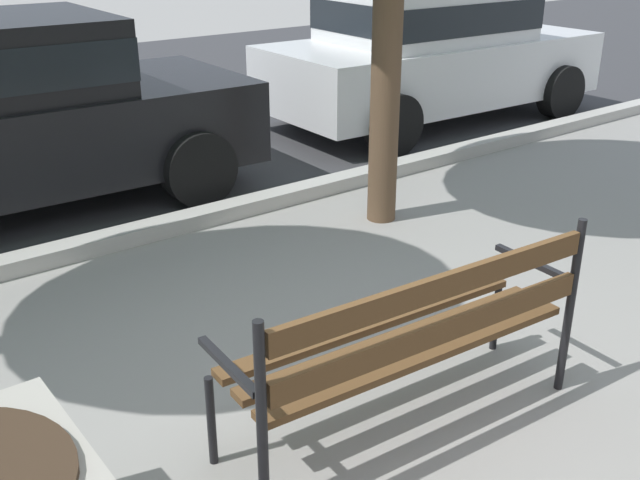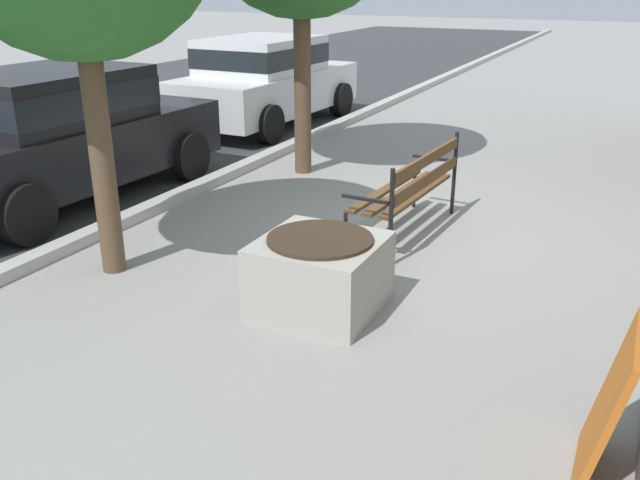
{
  "view_description": "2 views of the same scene",
  "coord_description": "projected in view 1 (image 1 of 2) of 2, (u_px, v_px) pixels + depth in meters",
  "views": [
    {
      "loc": [
        -2.18,
        -2.1,
        2.27
      ],
      "look_at": [
        -0.05,
        0.69,
        0.75
      ],
      "focal_mm": 42.07,
      "sensor_mm": 36.0,
      "label": 1
    },
    {
      "loc": [
        -6.58,
        -2.1,
        2.56
      ],
      "look_at": [
        -2.02,
        0.09,
        0.6
      ],
      "focal_mm": 38.32,
      "sensor_mm": 36.0,
      "label": 2
    }
  ],
  "objects": [
    {
      "name": "curb_stone",
      "position": [
        150.0,
        230.0,
        5.74
      ],
      "size": [
        60.0,
        0.2,
        0.12
      ],
      "primitive_type": "cube",
      "color": "#B2AFA8",
      "rests_on": "ground"
    },
    {
      "name": "park_bench",
      "position": [
        414.0,
        332.0,
        3.38
      ],
      "size": [
        1.83,
        0.65,
        0.95
      ],
      "color": "brown",
      "rests_on": "ground"
    },
    {
      "name": "parked_car_white",
      "position": [
        431.0,
        50.0,
        8.75
      ],
      "size": [
        4.15,
        2.03,
        1.56
      ],
      "color": "silver",
      "rests_on": "ground"
    },
    {
      "name": "ground_plane",
      "position": [
        414.0,
        423.0,
        3.65
      ],
      "size": [
        80.0,
        80.0,
        0.0
      ],
      "primitive_type": "plane",
      "color": "gray"
    }
  ]
}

